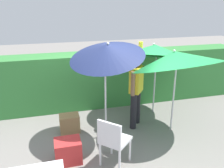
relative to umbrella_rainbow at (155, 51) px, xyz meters
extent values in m
plane|color=gray|center=(-1.24, -1.01, -1.58)|extent=(24.00, 24.00, 0.00)
cube|color=#38843D|center=(-1.24, 0.81, -0.87)|extent=(8.00, 0.70, 1.42)
cylinder|color=silver|center=(0.03, -0.02, -0.86)|extent=(0.04, 0.04, 1.44)
cone|color=green|center=(0.00, 0.00, 0.00)|extent=(1.71, 1.65, 0.87)
sphere|color=silver|center=(-0.03, 0.02, 0.16)|extent=(0.05, 0.05, 0.05)
cylinder|color=silver|center=(-1.42, -0.87, -0.72)|extent=(0.04, 0.04, 1.71)
cone|color=#19234C|center=(-1.40, -0.90, 0.25)|extent=(1.49, 1.45, 0.74)
sphere|color=silver|center=(-1.37, -0.92, 0.39)|extent=(0.05, 0.05, 0.05)
cylinder|color=silver|center=(0.04, -0.96, -0.85)|extent=(0.04, 0.04, 1.46)
cone|color=green|center=(-0.01, -0.97, 0.03)|extent=(1.85, 1.81, 0.94)
sphere|color=silver|center=(-0.05, -0.99, 0.20)|extent=(0.05, 0.05, 0.05)
cylinder|color=black|center=(-0.58, -0.46, -1.17)|extent=(0.14, 0.14, 0.82)
cylinder|color=black|center=(-0.75, -0.68, -1.17)|extent=(0.14, 0.14, 0.82)
cube|color=yellow|center=(-0.66, -0.57, -0.48)|extent=(0.39, 0.42, 0.56)
sphere|color=#8C6647|center=(-0.66, -0.57, -0.09)|extent=(0.22, 0.22, 0.22)
cylinder|color=yellow|center=(-0.52, -0.39, 0.02)|extent=(0.13, 0.13, 0.56)
cylinder|color=#8C6647|center=(-0.81, -0.75, -0.50)|extent=(0.13, 0.13, 0.52)
cylinder|color=silver|center=(-1.20, -1.75, -1.36)|extent=(0.04, 0.04, 0.44)
cylinder|color=silver|center=(-1.46, -1.48, -1.36)|extent=(0.04, 0.04, 0.44)
cylinder|color=silver|center=(-1.47, -2.02, -1.36)|extent=(0.04, 0.04, 0.44)
cylinder|color=silver|center=(-1.73, -1.74, -1.36)|extent=(0.04, 0.04, 0.44)
cube|color=silver|center=(-1.46, -1.75, -1.11)|extent=(0.62, 0.62, 0.05)
cube|color=silver|center=(-1.61, -1.89, -0.89)|extent=(0.34, 0.34, 0.40)
cube|color=red|center=(-2.26, -1.49, -1.37)|extent=(0.46, 0.37, 0.42)
cube|color=#9E7A4C|center=(-2.13, -0.48, -1.38)|extent=(0.42, 0.31, 0.40)
camera|label=1|loc=(-2.44, -5.15, 1.16)|focal=38.54mm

